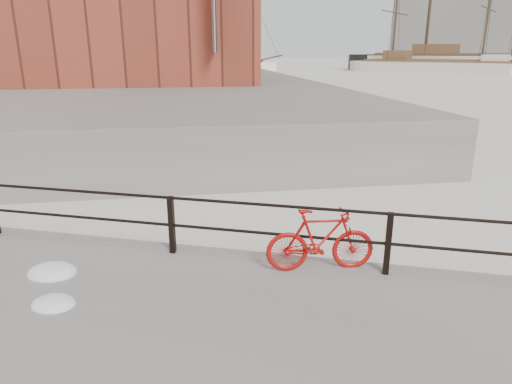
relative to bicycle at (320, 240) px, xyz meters
The scene contains 9 objects.
far_quay 80.50m from the bicycle, 116.16° to the left, with size 24.00×150.00×1.80m, color gray.
bicycle is the anchor object (origin of this frame).
barque_black 85.47m from the bicycle, 72.91° to the left, with size 61.58×20.15×34.73m, color black, non-canonical shape.
schooner_mid 74.81m from the bicycle, 81.02° to the left, with size 30.31×12.82×21.68m, color beige, non-canonical shape.
schooner_left 77.69m from the bicycle, 109.14° to the left, with size 23.92×10.87×18.21m, color white, non-canonical shape.
workboat_near 41.89m from the bicycle, 129.03° to the left, with size 12.08×4.03×7.00m, color black, non-canonical shape.
workboat_far 56.60m from the bicycle, 120.76° to the left, with size 11.31×3.91×7.00m, color black, non-canonical shape.
apartment_brick 116.13m from the bicycle, 115.89° to the left, with size 24.00×15.00×21.20m, color brown.
industrial_west 142.61m from the bicycle, 80.09° to the left, with size 32.00×18.00×18.00m, color gray.
Camera 1 is at (-4.06, -6.78, 3.66)m, focal length 32.00 mm.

